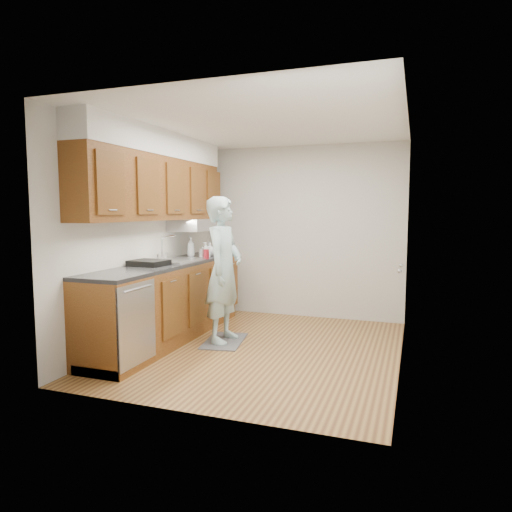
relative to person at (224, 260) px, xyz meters
The scene contains 16 objects.
floor 1.12m from the person, 13.23° to the right, with size 3.50×3.50×0.00m, color olive.
ceiling 1.60m from the person, 13.23° to the right, with size 3.50×3.50×0.00m, color white.
wall_left 1.02m from the person, behind, with size 0.02×3.50×2.50m, color beige.
wall_right 2.04m from the person, ahead, with size 0.02×3.50×2.50m, color beige.
wall_back 1.73m from the person, 72.34° to the left, with size 3.00×0.02×2.50m, color beige.
counter 0.85m from the person, 169.72° to the right, with size 0.64×2.80×1.30m.
upper_cabinets 1.26m from the person, behind, with size 0.47×2.80×1.21m.
closet_door 2.01m from the person, ahead, with size 0.02×1.22×2.05m, color white.
floor_mat 0.98m from the person, ahead, with size 0.44×0.74×0.01m, color slate.
person is the anchor object (origin of this frame).
soap_bottle_a 1.01m from the person, 139.77° to the left, with size 0.10×0.10×0.26m, color silver.
soap_bottle_b 0.83m from the person, 130.21° to the left, with size 0.09×0.09×0.20m, color silver.
soap_bottle_c 1.00m from the person, 124.56° to the left, with size 0.15×0.15×0.19m, color silver.
soda_can 0.61m from the person, 134.96° to the left, with size 0.07×0.07×0.12m, color maroon.
steel_can 0.70m from the person, 137.83° to the left, with size 0.07×0.07×0.13m, color #A5A5AA.
dish_rack 0.86m from the person, 149.30° to the right, with size 0.39×0.33×0.06m, color black.
Camera 1 is at (1.61, -4.79, 1.56)m, focal length 32.00 mm.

